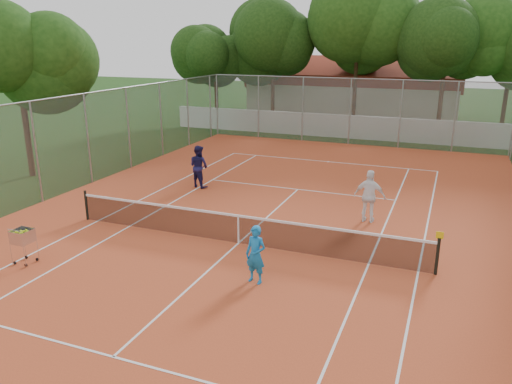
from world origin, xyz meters
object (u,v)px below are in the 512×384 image
at_px(player_near, 256,255).
at_px(player_far_left, 199,166).
at_px(ball_hopper, 24,245).
at_px(tennis_net, 238,229).
at_px(player_far_right, 370,196).
at_px(clubhouse, 355,90).

bearing_deg(player_near, player_far_left, 136.94).
distance_m(player_near, player_far_left, 9.35).
relative_size(player_far_left, ball_hopper, 1.64).
bearing_deg(tennis_net, ball_hopper, -144.80).
distance_m(tennis_net, player_far_left, 6.67).
height_order(player_near, player_far_left, player_far_left).
xyz_separation_m(player_near, player_far_left, (-5.64, 7.46, 0.13)).
height_order(tennis_net, player_far_right, player_far_right).
bearing_deg(ball_hopper, player_far_right, 18.98).
bearing_deg(ball_hopper, clubhouse, 63.89).
relative_size(tennis_net, player_far_left, 6.44).
relative_size(player_near, ball_hopper, 1.41).
bearing_deg(player_far_left, tennis_net, 145.23).
xyz_separation_m(player_near, player_far_right, (2.01, 5.76, 0.15)).
relative_size(player_far_left, player_far_right, 0.98).
xyz_separation_m(tennis_net, player_far_right, (3.49, 3.51, 0.45)).
distance_m(player_far_right, ball_hopper, 11.21).
xyz_separation_m(player_far_right, ball_hopper, (-8.63, -7.14, -0.38)).
bearing_deg(player_far_right, player_far_left, -10.65).
distance_m(player_far_left, player_far_right, 7.83).
bearing_deg(ball_hopper, player_near, -8.89).
bearing_deg(clubhouse, tennis_net, -86.05).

